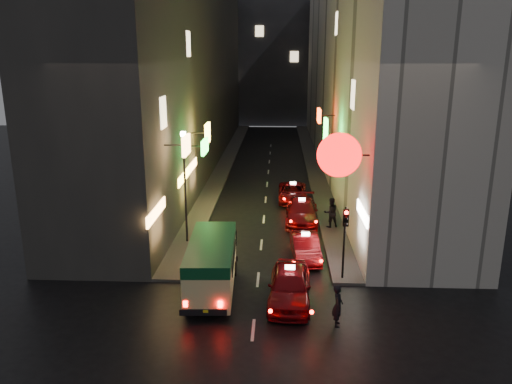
# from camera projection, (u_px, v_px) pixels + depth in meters

# --- Properties ---
(building_left) EXTENTS (7.45, 52.26, 18.00)m
(building_left) POSITION_uv_depth(u_px,v_px,m) (184.00, 69.00, 46.23)
(building_left) COLOR #363431
(building_left) RESTS_ON ground
(building_right) EXTENTS (8.37, 52.00, 18.00)m
(building_right) POSITION_uv_depth(u_px,v_px,m) (357.00, 70.00, 45.53)
(building_right) COLOR beige
(building_right) RESTS_ON ground
(building_far) EXTENTS (30.00, 10.00, 22.00)m
(building_far) POSITION_uv_depth(u_px,v_px,m) (274.00, 50.00, 76.16)
(building_far) COLOR #36373C
(building_far) RESTS_ON ground
(sidewalk_left) EXTENTS (1.50, 52.00, 0.15)m
(sidewalk_left) POSITION_uv_depth(u_px,v_px,m) (225.00, 164.00, 48.46)
(sidewalk_left) COLOR #42403D
(sidewalk_left) RESTS_ON ground
(sidewalk_right) EXTENTS (1.50, 52.00, 0.15)m
(sidewalk_right) POSITION_uv_depth(u_px,v_px,m) (313.00, 165.00, 48.08)
(sidewalk_right) COLOR #42403D
(sidewalk_right) RESTS_ON ground
(minibus) EXTENTS (2.20, 5.65, 2.39)m
(minibus) POSITION_uv_depth(u_px,v_px,m) (212.00, 260.00, 22.16)
(minibus) COLOR beige
(minibus) RESTS_ON ground
(taxi_near) EXTENTS (2.57, 5.69, 1.94)m
(taxi_near) POSITION_uv_depth(u_px,v_px,m) (290.00, 283.00, 21.41)
(taxi_near) COLOR maroon
(taxi_near) RESTS_ON ground
(taxi_second) EXTENTS (2.20, 4.74, 1.64)m
(taxi_second) POSITION_uv_depth(u_px,v_px,m) (305.00, 245.00, 26.03)
(taxi_second) COLOR maroon
(taxi_second) RESTS_ON ground
(taxi_third) EXTENTS (2.36, 5.34, 1.84)m
(taxi_third) POSITION_uv_depth(u_px,v_px,m) (302.00, 210.00, 31.62)
(taxi_third) COLOR maroon
(taxi_third) RESTS_ON ground
(taxi_far) EXTENTS (1.89, 4.60, 1.63)m
(taxi_far) POSITION_uv_depth(u_px,v_px,m) (293.00, 191.00, 36.29)
(taxi_far) COLOR maroon
(taxi_far) RESTS_ON ground
(pedestrian_crossing) EXTENTS (0.45, 0.66, 1.96)m
(pedestrian_crossing) POSITION_uv_depth(u_px,v_px,m) (338.00, 303.00, 19.50)
(pedestrian_crossing) COLOR black
(pedestrian_crossing) RESTS_ON ground
(pedestrian_sidewalk) EXTENTS (0.89, 0.70, 2.08)m
(pedestrian_sidewalk) POSITION_uv_depth(u_px,v_px,m) (331.00, 210.00, 30.29)
(pedestrian_sidewalk) COLOR black
(pedestrian_sidewalk) RESTS_ON sidewalk_right
(traffic_light) EXTENTS (0.26, 0.43, 3.50)m
(traffic_light) POSITION_uv_depth(u_px,v_px,m) (345.00, 228.00, 22.82)
(traffic_light) COLOR black
(traffic_light) RESTS_ON sidewalk_right
(lamp_post) EXTENTS (0.28, 0.28, 6.22)m
(lamp_post) POSITION_uv_depth(u_px,v_px,m) (185.00, 180.00, 27.27)
(lamp_post) COLOR black
(lamp_post) RESTS_ON sidewalk_left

